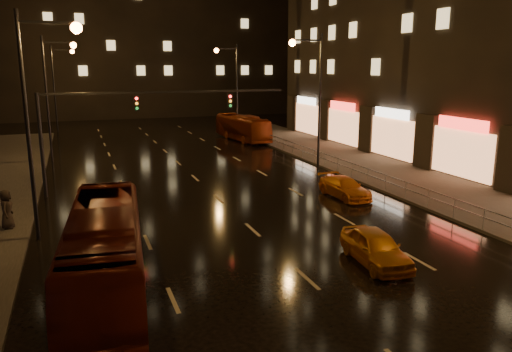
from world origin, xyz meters
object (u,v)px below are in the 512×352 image
Objects in this scene: bus_red at (105,249)px; pedestrian_c at (7,209)px; taxi_far at (345,188)px; bus_curb at (242,128)px; taxi_near at (376,247)px.

pedestrian_c is at bearing 122.04° from bus_red.
bus_curb is at bearing 83.06° from taxi_far.
pedestrian_c is at bearing 152.23° from taxi_near.
taxi_near is 2.13× the size of pedestrian_c.
taxi_far is (-1.65, -24.18, -0.73)m from bus_curb.
bus_red is at bearing -144.93° from pedestrian_c.
taxi_near is at bearing -115.07° from pedestrian_c.
bus_red is at bearing -122.29° from bus_curb.
bus_curb is at bearing 86.22° from taxi_near.
bus_red reaches higher than bus_curb.
taxi_near is 17.02m from pedestrian_c.
taxi_far is (4.04, 9.43, -0.09)m from taxi_near.
pedestrian_c is at bearing 176.99° from taxi_far.
bus_red is 5.54× the size of pedestrian_c.
taxi_near is 0.98× the size of taxi_far.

